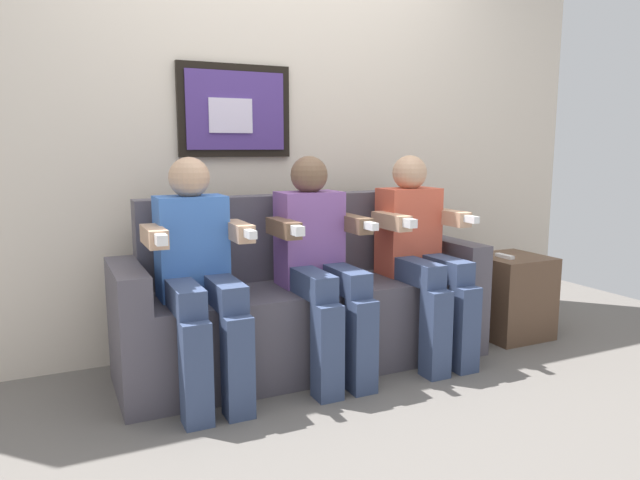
# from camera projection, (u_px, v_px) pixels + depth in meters

# --- Properties ---
(ground_plane) EXTENTS (5.66, 5.66, 0.00)m
(ground_plane) POSITION_uv_depth(u_px,v_px,m) (333.00, 385.00, 2.84)
(ground_plane) COLOR #66605B
(back_wall_assembly) EXTENTS (4.35, 0.10, 2.60)m
(back_wall_assembly) POSITION_uv_depth(u_px,v_px,m) (273.00, 121.00, 3.31)
(back_wall_assembly) COLOR beige
(back_wall_assembly) RESTS_ON ground_plane
(couch) EXTENTS (1.95, 0.58, 0.90)m
(couch) POSITION_uv_depth(u_px,v_px,m) (306.00, 307.00, 3.08)
(couch) COLOR #514C56
(couch) RESTS_ON ground_plane
(person_on_left) EXTENTS (0.46, 0.56, 1.11)m
(person_on_left) POSITION_uv_depth(u_px,v_px,m) (198.00, 269.00, 2.63)
(person_on_left) COLOR #3F72CC
(person_on_left) RESTS_ON ground_plane
(person_in_middle) EXTENTS (0.46, 0.56, 1.11)m
(person_in_middle) POSITION_uv_depth(u_px,v_px,m) (319.00, 258.00, 2.89)
(person_in_middle) COLOR #8C59A5
(person_in_middle) RESTS_ON ground_plane
(person_on_right) EXTENTS (0.46, 0.56, 1.11)m
(person_on_right) POSITION_uv_depth(u_px,v_px,m) (420.00, 249.00, 3.14)
(person_on_right) COLOR #D8593F
(person_on_right) RESTS_ON ground_plane
(side_table_right) EXTENTS (0.40, 0.40, 0.50)m
(side_table_right) POSITION_uv_depth(u_px,v_px,m) (510.00, 296.00, 3.56)
(side_table_right) COLOR brown
(side_table_right) RESTS_ON ground_plane
(spare_remote_on_table) EXTENTS (0.04, 0.13, 0.02)m
(spare_remote_on_table) POSITION_uv_depth(u_px,v_px,m) (505.00, 256.00, 3.46)
(spare_remote_on_table) COLOR white
(spare_remote_on_table) RESTS_ON side_table_right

